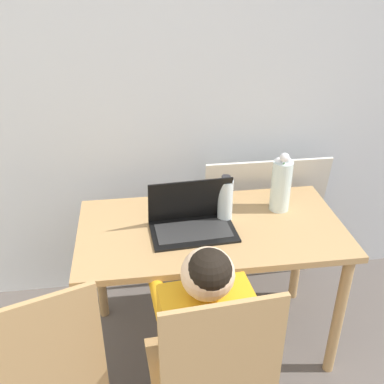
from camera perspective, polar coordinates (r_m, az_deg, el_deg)
name	(u,v)px	position (r m, az deg, el deg)	size (l,w,h in m)	color
wall_back	(206,75)	(2.32, 1.79, 14.62)	(6.40, 0.05, 2.50)	silver
dining_table	(211,244)	(2.08, 2.42, -6.67)	(1.19, 0.63, 0.71)	tan
chair_occupied	(211,383)	(1.69, 2.45, -23.05)	(0.43, 0.43, 0.95)	tan
chair_spare	(46,384)	(1.76, -18.08, -22.12)	(0.51, 0.51, 0.95)	tan
person_seated	(203,325)	(1.66, 1.38, -16.57)	(0.35, 0.45, 1.00)	orange
laptop	(192,219)	(1.98, 0.00, -3.43)	(0.39, 0.26, 0.23)	black
flower_vase	(281,184)	(2.13, 11.28, 1.03)	(0.09, 0.09, 0.30)	silver
water_bottle	(225,200)	(2.03, 4.26, -0.99)	(0.07, 0.07, 0.22)	silver
cardboard_panel	(262,223)	(2.62, 8.86, -3.93)	(0.68, 0.13, 0.84)	silver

